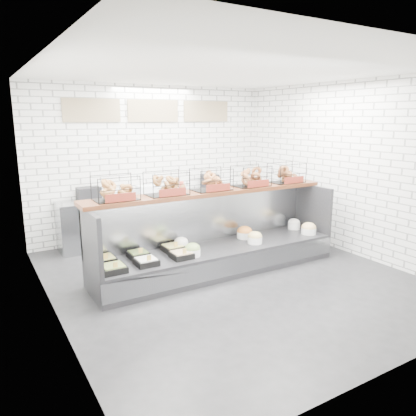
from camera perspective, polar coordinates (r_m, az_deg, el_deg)
ground at (r=6.28m, az=2.94°, el=-9.61°), size 5.50×5.50×0.00m
room_shell at (r=6.33m, az=0.10°, el=9.77°), size 5.02×5.51×3.01m
display_case at (r=6.43m, az=1.20°, el=-5.95°), size 4.00×0.90×1.20m
bagel_shelf at (r=6.33m, az=0.49°, el=3.62°), size 4.10×0.50×0.40m
prep_counter at (r=8.17m, az=-6.53°, el=-0.95°), size 4.00×0.60×1.20m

